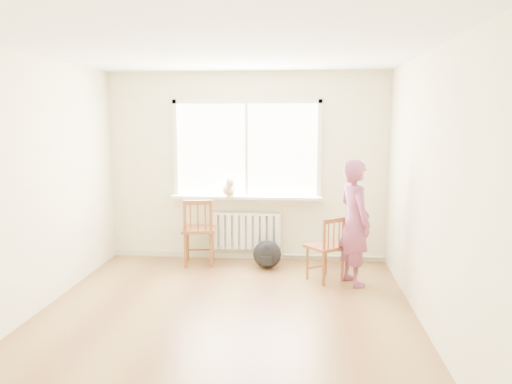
% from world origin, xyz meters
% --- Properties ---
extents(floor, '(4.50, 4.50, 0.00)m').
position_xyz_m(floor, '(0.00, 0.00, 0.00)').
color(floor, olive).
rests_on(floor, ground).
extents(ceiling, '(4.50, 4.50, 0.00)m').
position_xyz_m(ceiling, '(0.00, 0.00, 2.70)').
color(ceiling, white).
rests_on(ceiling, back_wall).
extents(back_wall, '(4.00, 0.01, 2.70)m').
position_xyz_m(back_wall, '(0.00, 2.25, 1.35)').
color(back_wall, '#EFE7BF').
rests_on(back_wall, ground).
extents(window, '(2.12, 0.05, 1.42)m').
position_xyz_m(window, '(0.00, 2.22, 1.66)').
color(window, white).
rests_on(window, back_wall).
extents(windowsill, '(2.15, 0.22, 0.04)m').
position_xyz_m(windowsill, '(0.00, 2.14, 0.93)').
color(windowsill, white).
rests_on(windowsill, back_wall).
extents(radiator, '(1.00, 0.12, 0.55)m').
position_xyz_m(radiator, '(0.00, 2.16, 0.44)').
color(radiator, white).
rests_on(radiator, back_wall).
extents(heating_pipe, '(1.40, 0.04, 0.04)m').
position_xyz_m(heating_pipe, '(1.25, 2.19, 0.08)').
color(heating_pipe, silver).
rests_on(heating_pipe, back_wall).
extents(baseboard, '(4.00, 0.03, 0.08)m').
position_xyz_m(baseboard, '(0.00, 2.23, 0.04)').
color(baseboard, beige).
rests_on(baseboard, ground).
extents(chair_left, '(0.53, 0.51, 0.95)m').
position_xyz_m(chair_left, '(-0.64, 1.85, 0.48)').
color(chair_left, '#95522B').
rests_on(chair_left, floor).
extents(chair_right, '(0.57, 0.56, 0.83)m').
position_xyz_m(chair_right, '(1.12, 1.30, 0.42)').
color(chair_right, '#95522B').
rests_on(chair_right, floor).
extents(person, '(0.56, 0.66, 1.55)m').
position_xyz_m(person, '(1.44, 1.23, 0.78)').
color(person, '#C84260').
rests_on(person, floor).
extents(cat, '(0.25, 0.43, 0.30)m').
position_xyz_m(cat, '(-0.23, 2.05, 1.07)').
color(cat, beige).
rests_on(cat, windowsill).
extents(backpack, '(0.43, 0.34, 0.39)m').
position_xyz_m(backpack, '(0.33, 1.79, 0.19)').
color(backpack, black).
rests_on(backpack, floor).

